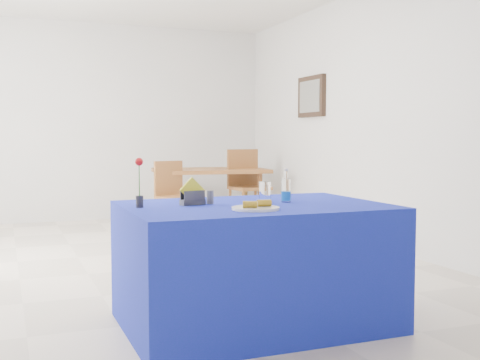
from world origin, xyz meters
The scene contains 16 objects.
floor centered at (0.00, 0.00, 0.00)m, with size 7.00×7.00×0.00m, color beige.
room_shell centered at (0.00, 0.00, 1.75)m, with size 7.00×7.00×7.00m.
picture_frame centered at (2.47, 1.60, 1.70)m, with size 0.06×0.64×0.52m, color black.
picture_art centered at (2.44, 1.60, 1.70)m, with size 0.02×0.52×0.40m, color #998C66.
plate centered at (0.13, -2.07, 0.77)m, with size 0.28×0.28×0.01m, color silver.
drinking_glass centered at (0.36, -1.70, 0.82)m, with size 0.08×0.08×0.13m, color white.
salt_shaker centered at (-0.02, -1.69, 0.80)m, with size 0.03×0.03×0.09m, color slate.
pepper_shaker centered at (-0.01, -1.70, 0.80)m, with size 0.03×0.03×0.09m, color slate.
blue_table centered at (0.24, -1.81, 0.38)m, with size 1.60×1.10×0.76m.
water_bottle centered at (0.47, -1.77, 0.83)m, with size 0.06×0.06×0.21m.
napkin_holder centered at (-0.13, -1.71, 0.81)m, with size 0.16×0.09×0.17m.
rose_vase centered at (-0.47, -1.72, 0.90)m, with size 0.05×0.05×0.30m.
oak_table centered at (1.41, 2.50, 0.68)m, with size 1.57×1.10×0.76m.
chair_bg_left centered at (0.74, 2.00, 0.51)m, with size 0.49×0.49×0.89m.
chair_bg_right centered at (1.84, 2.26, 0.59)m, with size 0.50×0.50×1.02m.
banana_pieces centered at (0.14, -2.08, 0.80)m, with size 0.20×0.10×0.04m.
Camera 1 is at (-1.22, -5.24, 1.17)m, focal length 45.00 mm.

